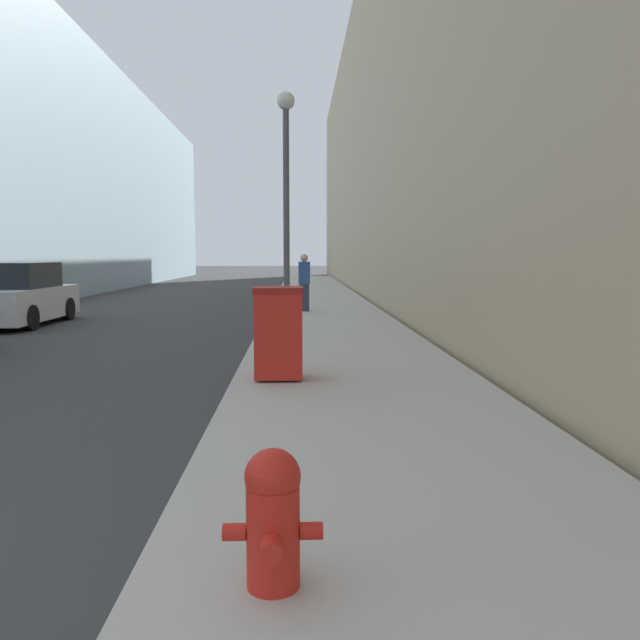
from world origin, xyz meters
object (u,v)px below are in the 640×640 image
fire_hydrant (273,515)px  parked_sedan_near (18,297)px  pedestrian_on_sidewalk (304,283)px  lamppost (286,192)px  trash_bin (279,332)px

fire_hydrant → parked_sedan_near: bearing=118.0°
parked_sedan_near → pedestrian_on_sidewalk: bearing=15.6°
lamppost → pedestrian_on_sidewalk: 5.99m
lamppost → fire_hydrant: bearing=-89.4°
fire_hydrant → parked_sedan_near: 15.49m
parked_sedan_near → pedestrian_on_sidewalk: pedestrian_on_sidewalk is taller
fire_hydrant → pedestrian_on_sidewalk: (0.33, 15.80, 0.48)m
trash_bin → lamppost: lamppost is taller
pedestrian_on_sidewalk → trash_bin: bearing=-92.6°
trash_bin → fire_hydrant: bearing=-88.6°
lamppost → parked_sedan_near: 8.32m
fire_hydrant → trash_bin: trash_bin is taller
trash_bin → pedestrian_on_sidewalk: bearing=87.4°
fire_hydrant → trash_bin: size_ratio=0.57×
trash_bin → lamppost: (0.03, 4.78, 2.37)m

